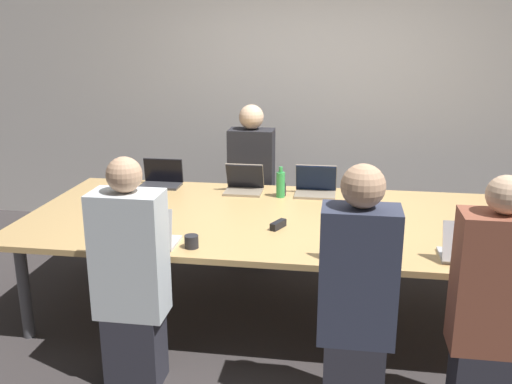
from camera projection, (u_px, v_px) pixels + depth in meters
ground_plane at (294, 310)px, 4.30m from camera, size 24.00×24.00×0.00m
curtain_wall at (313, 94)px, 5.76m from camera, size 12.00×0.06×2.80m
conference_table at (295, 223)px, 4.11m from camera, size 3.89×1.68×0.73m
laptop_far_center at (316, 186)px, 4.64m from camera, size 0.33×0.24×0.24m
cup_far_center at (281, 189)px, 4.62m from camera, size 0.07×0.07×0.10m
bottle_far_center at (281, 184)px, 4.56m from camera, size 0.07×0.07×0.25m
laptop_far_midleft at (244, 184)px, 4.72m from camera, size 0.31×0.25×0.24m
person_far_midleft at (251, 184)px, 5.17m from camera, size 0.40×0.24×1.40m
laptop_far_left at (162, 178)px, 4.91m from camera, size 0.34×0.22×0.23m
cup_far_left at (128, 181)px, 4.92m from camera, size 0.09×0.09×0.08m
laptop_near_left at (147, 235)px, 3.54m from camera, size 0.36×0.26×0.26m
person_near_left at (131, 279)px, 3.25m from camera, size 0.40×0.24×1.38m
cup_near_left at (192, 242)px, 3.53m from camera, size 0.09×0.09×0.08m
laptop_near_midright at (353, 248)px, 3.36m from camera, size 0.33×0.22×0.22m
person_near_midright at (357, 298)px, 2.98m from camera, size 0.40×0.24×1.41m
laptop_near_right at (469, 249)px, 3.32m from camera, size 0.32×0.25×0.24m
person_near_right at (491, 311)px, 2.90m from camera, size 0.40×0.24×1.38m
stapler at (278, 225)px, 3.87m from camera, size 0.10×0.15×0.05m
notebook at (340, 219)px, 4.03m from camera, size 0.23×0.19×0.02m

